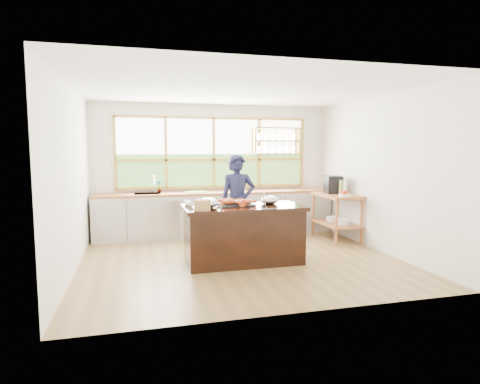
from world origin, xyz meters
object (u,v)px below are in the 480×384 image
object	(u,v)px
espresso_machine	(333,185)
wicker_basket	(202,205)
cook	(238,203)
island	(243,234)

from	to	relation	value
espresso_machine	wicker_basket	world-z (taller)	espresso_machine
espresso_machine	cook	bearing A→B (deg)	-158.22
island	cook	world-z (taller)	cook
cook	espresso_machine	size ratio (longest dim) A/B	4.88
espresso_machine	wicker_basket	xyz separation A→B (m)	(-2.88, -1.55, -0.10)
wicker_basket	espresso_machine	bearing A→B (deg)	28.25
island	espresso_machine	xyz separation A→B (m)	(2.19, 1.26, 0.62)
wicker_basket	island	bearing A→B (deg)	22.31
cook	wicker_basket	xyz separation A→B (m)	(-0.79, -1.03, 0.13)
island	espresso_machine	world-z (taller)	espresso_machine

